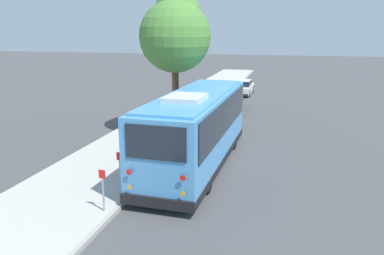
{
  "coord_description": "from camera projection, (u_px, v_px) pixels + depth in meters",
  "views": [
    {
      "loc": [
        -16.39,
        -3.19,
        5.68
      ],
      "look_at": [
        0.15,
        1.07,
        1.3
      ],
      "focal_mm": 35.0,
      "sensor_mm": 36.0,
      "label": 1
    }
  ],
  "objects": [
    {
      "name": "street_tree",
      "position": [
        175.0,
        32.0,
        19.94
      ],
      "size": [
        3.85,
        3.85,
        7.78
      ],
      "color": "brown",
      "rests_on": "sidewalk_slab"
    },
    {
      "name": "parked_sedan_white",
      "position": [
        243.0,
        88.0,
        34.83
      ],
      "size": [
        4.45,
        1.8,
        1.33
      ],
      "rotation": [
        0.0,
        0.0,
        -0.02
      ],
      "color": "silver",
      "rests_on": "ground"
    },
    {
      "name": "sign_post_far",
      "position": [
        120.0,
        173.0,
        12.92
      ],
      "size": [
        0.06,
        0.22,
        1.54
      ],
      "color": "gray",
      "rests_on": "sidewalk_slab"
    },
    {
      "name": "ground_plane",
      "position": [
        213.0,
        156.0,
        17.55
      ],
      "size": [
        160.0,
        160.0,
        0.0
      ],
      "primitive_type": "plane",
      "color": "#474749"
    },
    {
      "name": "parked_sedan_black",
      "position": [
        230.0,
        101.0,
        28.02
      ],
      "size": [
        4.49,
        1.81,
        1.31
      ],
      "rotation": [
        0.0,
        0.0,
        0.03
      ],
      "color": "black",
      "rests_on": "ground"
    },
    {
      "name": "sidewalk_slab",
      "position": [
        130.0,
        148.0,
        18.55
      ],
      "size": [
        80.0,
        4.38,
        0.15
      ],
      "primitive_type": "cube",
      "color": "#B2AFA8",
      "rests_on": "ground"
    },
    {
      "name": "curb_strip",
      "position": [
        174.0,
        152.0,
        18.0
      ],
      "size": [
        80.0,
        0.14,
        0.15
      ],
      "primitive_type": "cube",
      "color": "#9D9A94",
      "rests_on": "ground"
    },
    {
      "name": "shuttle_bus",
      "position": [
        197.0,
        125.0,
        15.98
      ],
      "size": [
        9.86,
        2.8,
        3.36
      ],
      "rotation": [
        0.0,
        0.0,
        -0.03
      ],
      "color": "#4C93D1",
      "rests_on": "ground"
    },
    {
      "name": "sign_post_near",
      "position": [
        103.0,
        190.0,
        11.74
      ],
      "size": [
        0.06,
        0.22,
        1.38
      ],
      "color": "gray",
      "rests_on": "sidewalk_slab"
    }
  ]
}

